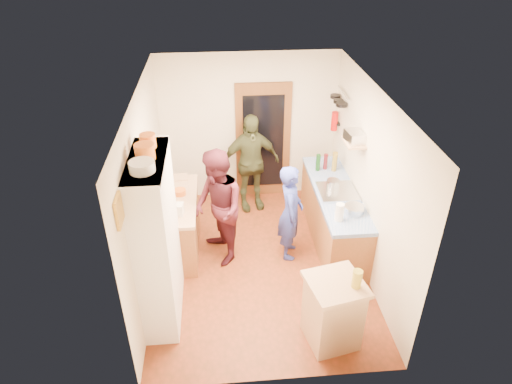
{
  "coord_description": "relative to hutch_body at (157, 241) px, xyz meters",
  "views": [
    {
      "loc": [
        -0.51,
        -5.21,
        4.44
      ],
      "look_at": [
        -0.03,
        0.15,
        1.14
      ],
      "focal_mm": 32.0,
      "sensor_mm": 36.0,
      "label": 1
    }
  ],
  "objects": [
    {
      "name": "right_counter_base",
      "position": [
        2.5,
        1.3,
        -0.68
      ],
      "size": [
        0.6,
        2.2,
        0.84
      ],
      "primitive_type": "cube",
      "color": "#99562F",
      "rests_on": "ground"
    },
    {
      "name": "radio",
      "position": [
        2.67,
        1.25,
        0.69
      ],
      "size": [
        0.26,
        0.33,
        0.15
      ],
      "primitive_type": "cube",
      "rotation": [
        0.0,
        0.0,
        0.15
      ],
      "color": "silver",
      "rests_on": "wall_shelf"
    },
    {
      "name": "pot_on_hob",
      "position": [
        2.45,
        1.32,
        -0.1
      ],
      "size": [
        0.19,
        0.19,
        0.12
      ],
      "primitive_type": "cylinder",
      "color": "silver",
      "rests_on": "hob"
    },
    {
      "name": "cutting_board",
      "position": [
        1.97,
        -0.65,
        -0.21
      ],
      "size": [
        0.4,
        0.35,
        0.02
      ],
      "primitive_type": "cube",
      "rotation": [
        0.0,
        0.0,
        0.21
      ],
      "color": "white",
      "rests_on": "island_top"
    },
    {
      "name": "wall_back",
      "position": [
        1.3,
        2.81,
        0.2
      ],
      "size": [
        3.0,
        0.02,
        2.6
      ],
      "primitive_type": "cube",
      "color": "beige",
      "rests_on": "ground"
    },
    {
      "name": "island_base",
      "position": [
        2.02,
        -0.68,
        -0.67
      ],
      "size": [
        0.65,
        0.65,
        0.86
      ],
      "primitive_type": "cube",
      "rotation": [
        0.0,
        0.0,
        0.21
      ],
      "color": "tan",
      "rests_on": "ground"
    },
    {
      "name": "chopping_board",
      "position": [
        0.12,
        1.87,
        -0.19
      ],
      "size": [
        0.32,
        0.24,
        0.02
      ],
      "primitive_type": "cube",
      "rotation": [
        0.0,
        0.0,
        0.08
      ],
      "color": "tan",
      "rests_on": "left_counter_top"
    },
    {
      "name": "hutch_top_shelf",
      "position": [
        0.0,
        0.0,
        1.08
      ],
      "size": [
        0.4,
        1.14,
        0.04
      ],
      "primitive_type": "cube",
      "color": "white",
      "rests_on": "hutch_body"
    },
    {
      "name": "wall_shelf",
      "position": [
        2.67,
        1.25,
        0.6
      ],
      "size": [
        0.26,
        0.42,
        0.03
      ],
      "primitive_type": "cube",
      "color": "tan",
      "rests_on": "wall_right"
    },
    {
      "name": "picture_frame",
      "position": [
        -0.18,
        -0.75,
        0.95
      ],
      "size": [
        0.03,
        0.25,
        0.3
      ],
      "primitive_type": "cube",
      "color": "gold",
      "rests_on": "wall_left"
    },
    {
      "name": "pan_hang_a",
      "position": [
        2.7,
        2.15,
        0.82
      ],
      "size": [
        0.18,
        0.18,
        0.05
      ],
      "primitive_type": "cylinder",
      "color": "black",
      "rests_on": "pan_rail"
    },
    {
      "name": "bottle_b",
      "position": [
        2.48,
        1.97,
        -0.07
      ],
      "size": [
        0.07,
        0.07,
        0.26
      ],
      "primitive_type": "cylinder",
      "rotation": [
        0.0,
        0.0,
        -0.16
      ],
      "color": "#591419",
      "rests_on": "right_counter_top"
    },
    {
      "name": "ext_bracket",
      "position": [
        2.77,
        2.5,
        0.35
      ],
      "size": [
        0.06,
        0.1,
        0.04
      ],
      "primitive_type": "cube",
      "color": "black",
      "rests_on": "wall_right"
    },
    {
      "name": "pan_hang_b",
      "position": [
        2.7,
        2.35,
        0.8
      ],
      "size": [
        0.16,
        0.16,
        0.05
      ],
      "primitive_type": "cylinder",
      "color": "black",
      "rests_on": "pan_rail"
    },
    {
      "name": "person_hob",
      "position": [
        1.79,
        0.96,
        -0.35
      ],
      "size": [
        0.43,
        0.59,
        1.49
      ],
      "primitive_type": "imported",
      "rotation": [
        0.0,
        0.0,
        1.42
      ],
      "color": "#2C3997",
      "rests_on": "ground"
    },
    {
      "name": "pan_rail",
      "position": [
        2.76,
        2.33,
        0.95
      ],
      "size": [
        0.02,
        0.65,
        0.02
      ],
      "primitive_type": "cylinder",
      "rotation": [
        1.57,
        0.0,
        0.0
      ],
      "color": "silver",
      "rests_on": "wall_right"
    },
    {
      "name": "orange_pot_b",
      "position": [
        0.0,
        0.29,
        1.18
      ],
      "size": [
        0.18,
        0.18,
        0.16
      ],
      "primitive_type": "cylinder",
      "color": "orange",
      "rests_on": "hutch_top_shelf"
    },
    {
      "name": "floor",
      "position": [
        1.3,
        0.8,
        -1.11
      ],
      "size": [
        3.0,
        4.0,
        0.02
      ],
      "primitive_type": "cube",
      "color": "maroon",
      "rests_on": "ground"
    },
    {
      "name": "pan_hang_c",
      "position": [
        2.7,
        2.55,
        0.81
      ],
      "size": [
        0.17,
        0.17,
        0.05
      ],
      "primitive_type": "cylinder",
      "color": "black",
      "rests_on": "pan_rail"
    },
    {
      "name": "fire_extinguisher",
      "position": [
        2.71,
        2.5,
        0.4
      ],
      "size": [
        0.11,
        0.11,
        0.32
      ],
      "primitive_type": "cylinder",
      "color": "red",
      "rests_on": "wall_right"
    },
    {
      "name": "hob",
      "position": [
        2.5,
        1.22,
        -0.18
      ],
      "size": [
        0.55,
        0.58,
        0.04
      ],
      "primitive_type": "cube",
      "color": "silver",
      "rests_on": "right_counter_top"
    },
    {
      "name": "left_counter_base",
      "position": [
        0.1,
        1.25,
        -0.68
      ],
      "size": [
        0.6,
        1.4,
        0.85
      ],
      "primitive_type": "cube",
      "color": "#99562F",
      "rests_on": "ground"
    },
    {
      "name": "paper_towel",
      "position": [
        2.35,
        0.53,
        -0.07
      ],
      "size": [
        0.14,
        0.14,
        0.25
      ],
      "primitive_type": "cylinder",
      "rotation": [
        0.0,
        0.0,
        -0.27
      ],
      "color": "white",
      "rests_on": "right_counter_top"
    },
    {
      "name": "person_back",
      "position": [
        1.3,
        2.35,
        -0.24
      ],
      "size": [
        1.07,
        0.61,
        1.72
      ],
      "primitive_type": "imported",
      "rotation": [
        0.0,
        0.0,
        0.2
      ],
      "color": "#353920",
      "rests_on": "ground"
    },
    {
      "name": "ceiling",
      "position": [
        1.3,
        0.8,
        1.51
      ],
      "size": [
        3.0,
        4.0,
        0.02
      ],
      "primitive_type": "cube",
      "color": "silver",
      "rests_on": "ground"
    },
    {
      "name": "plate_stack",
      "position": [
        0.0,
        -0.26,
        1.15
      ],
      "size": [
        0.26,
        0.26,
        0.11
      ],
      "primitive_type": "cylinder",
      "color": "white",
      "rests_on": "hutch_top_shelf"
    },
    {
      "name": "toaster",
      "position": [
        0.15,
        0.86,
        -0.12
      ],
      "size": [
        0.23,
        0.17,
        0.16
      ],
      "primitive_type": "cube",
      "rotation": [
        0.0,
        0.0,
        -0.12
      ],
      "color": "white",
      "rests_on": "left_counter_top"
    },
    {
      "name": "door_frame",
      "position": [
        1.55,
        2.77,
        -0.05
      ],
      "size": [
        0.95,
        0.06,
        2.1
      ],
      "primitive_type": "cube",
      "color": "brown",
      "rests_on": "ground"
    },
    {
      "name": "right_counter_top",
      "position": [
        2.5,
        1.3,
        -0.23
      ],
      "size": [
        0.62,
        2.22,
        0.06
      ],
      "primitive_type": "cube",
      "color": "#1346AC",
      "rests_on": "right_counter_base"
    },
    {
      "name": "hutch_body",
      "position": [
        0.0,
        0.0,
        0.0
      ],
      "size": [
        0.4,
        1.2,
        2.2
      ],
      "primitive_type": "cube",
      "color": "white",
      "rests_on": "ground"
    },
    {
      "name": "bottle_a",
      "position": [
        2.35,
        1.93,
        -0.06
      ],
      "size": [
        0.08,
        0.08,
        0.28
      ],
      "primitive_type": "cylinder",
      "rotation": [
        0.0,
        0.0,
        -0.12
      ],
      "color": "#143F14",
      "rests_on": "right_counter_top"
    },
    {
      "name": "bottle_c",
      "position": [
        2.61,
        1.9,
        -0.04
      ],
      "size": [
        0.1,
        0.1,
        0.32
      ],
      "primitive_type": "cylinder",
      "rotation": [
        0.0,
        0.0,
        -0.23
      ],
      "color": "olive",
      "rests_on": "right_counter_top"
    },
    {
      "name": "orange_bowl",
      "position": [
        0.18,
        1.38,
        -0.16
      ],
      "size": [
        0.22,
        0.22,
        0.08
      ],
      "primitive_type": "cylinder",
      "rotation": [
        0.0,
        0.0,
        -0.28
      ],
      "color": "orange",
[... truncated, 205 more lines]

